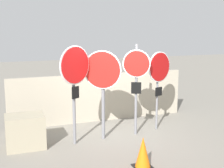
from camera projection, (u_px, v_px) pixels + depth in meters
ground_plane at (117, 135)px, 8.31m from camera, size 40.00×40.00×0.00m
fence_back at (100, 97)px, 9.51m from camera, size 5.46×0.12×1.45m
stop_sign_0 at (75, 75)px, 7.37m from camera, size 0.82×0.47×2.42m
stop_sign_1 at (103, 78)px, 7.73m from camera, size 0.82×0.55×2.28m
stop_sign_2 at (136, 74)px, 8.06m from camera, size 0.67×0.32×2.41m
stop_sign_3 at (159, 73)px, 8.51m from camera, size 0.79×0.32×2.19m
traffic_cone_0 at (143, 152)px, 6.35m from camera, size 0.38×0.38×0.65m
storage_crate at (25, 131)px, 7.39m from camera, size 0.89×0.69×0.80m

